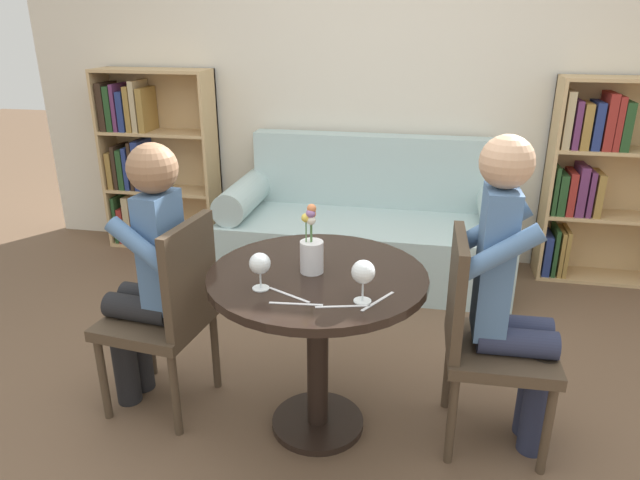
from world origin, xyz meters
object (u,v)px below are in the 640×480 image
Objects in this scene: couch at (365,231)px; person_right at (511,294)px; flower_vase at (311,249)px; wine_glass_right at (363,273)px; person_left at (148,273)px; wine_glass_left at (260,265)px; bookshelf_right at (598,177)px; bookshelf_left at (148,157)px; chair_left at (169,309)px; chair_right at (483,334)px.

person_right reaches higher than couch.
wine_glass_right is at bearing -42.73° from flower_vase.
wine_glass_right is (0.95, -0.24, 0.19)m from person_left.
wine_glass_left is at bearing 103.63° from person_right.
wine_glass_right reaches higher than wine_glass_left.
bookshelf_right is 8.52× the size of wine_glass_right.
flower_vase is at bearing 93.46° from person_right.
wine_glass_left is (-0.92, -0.25, 0.15)m from person_right.
flower_vase is (-0.02, -1.63, 0.52)m from couch.
wine_glass_left is at bearing -95.60° from couch.
bookshelf_left reaches higher than chair_left.
couch is 1.93m from wine_glass_right.
chair_right is at bearing 16.46° from wine_glass_left.
person_right is (1.49, 0.04, 0.03)m from person_left.
bookshelf_left is 3.18m from bookshelf_right.
wine_glass_right is at bearing -121.27° from bookshelf_right.
person_right is 0.97m from wine_glass_left.
couch is 1.71m from chair_right.
chair_left is at bearing 165.40° from wine_glass_right.
person_right is (1.40, 0.05, 0.18)m from chair_left.
person_left is at bearing 89.79° from chair_right.
wine_glass_right is at bearing 81.92° from chair_left.
bookshelf_right reaches higher than person_left.
chair_left is at bearing 85.67° from person_left.
person_left reaches higher than chair_left.
person_right is 4.59× the size of flower_vase.
bookshelf_right is at bearing 10.11° from couch.
chair_left is at bearing 178.80° from flower_vase.
chair_right is 0.20m from person_right.
bookshelf_left reaches higher than flower_vase.
couch is 1.77m from person_right.
chair_left is (-2.14, -1.88, -0.21)m from bookshelf_right.
couch is 1.46× the size of person_right.
chair_right is at bearing -37.92° from bookshelf_left.
bookshelf_left is at bearing 51.58° from person_right.
chair_left is at bearing 90.63° from chair_right.
couch is 2.10× the size of chair_left.
person_right is 8.24× the size of wine_glass_right.
flower_vase is (1.67, -1.90, 0.14)m from bookshelf_left.
wine_glass_right is (0.86, -0.22, 0.35)m from chair_left.
bookshelf_left is 1.00× the size of bookshelf_right.
wine_glass_left is at bearing -129.90° from flower_vase.
flower_vase reaches higher than chair_left.
person_right reaches higher than chair_left.
bookshelf_right is 2.86m from chair_left.
flower_vase is at bearing 93.77° from chair_right.
chair_left reaches higher than wine_glass_left.
person_left is at bearing -140.07° from bookshelf_right.
chair_right is at bearing 97.89° from person_left.
bookshelf_left reaches higher than couch.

